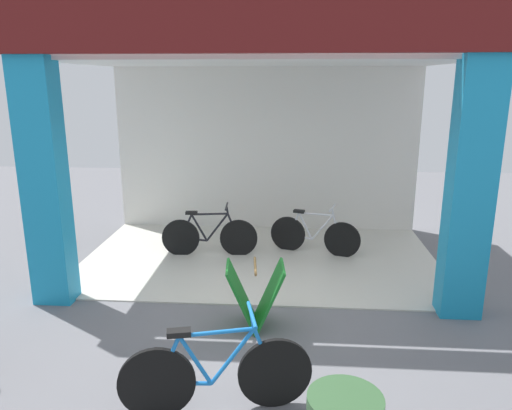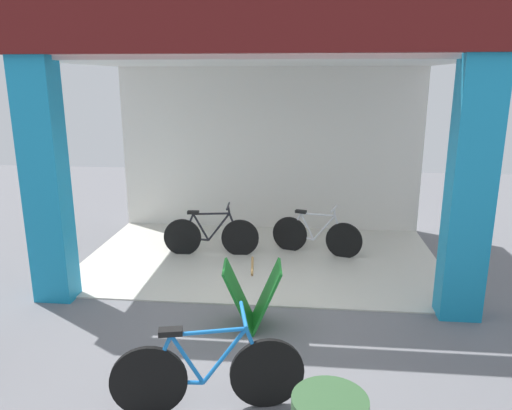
{
  "view_description": "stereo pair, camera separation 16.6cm",
  "coord_description": "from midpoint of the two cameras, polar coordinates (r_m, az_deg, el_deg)",
  "views": [
    {
      "loc": [
        0.49,
        -5.83,
        2.92
      ],
      "look_at": [
        0.0,
        0.88,
        1.15
      ],
      "focal_mm": 34.1,
      "sensor_mm": 36.0,
      "label": 1
    },
    {
      "loc": [
        0.66,
        -5.82,
        2.92
      ],
      "look_at": [
        0.0,
        0.88,
        1.15
      ],
      "focal_mm": 34.1,
      "sensor_mm": 36.0,
      "label": 2
    }
  ],
  "objects": [
    {
      "name": "shop_facade",
      "position": [
        7.67,
        -0.13,
        8.6
      ],
      "size": [
        5.97,
        3.82,
        3.92
      ],
      "color": "beige",
      "rests_on": "ground"
    },
    {
      "name": "bicycle_inside_1",
      "position": [
        8.29,
        6.28,
        -3.5
      ],
      "size": [
        1.5,
        0.52,
        0.85
      ],
      "color": "black",
      "rests_on": "ground"
    },
    {
      "name": "ground_plane",
      "position": [
        6.54,
        -1.32,
        -11.78
      ],
      "size": [
        19.54,
        19.54,
        0.0
      ],
      "primitive_type": "plane",
      "color": "slate",
      "rests_on": "ground"
    },
    {
      "name": "bicycle_parked_0",
      "position": [
        4.56,
        -5.8,
        -19.13
      ],
      "size": [
        1.69,
        0.51,
        0.95
      ],
      "color": "black",
      "rests_on": "ground"
    },
    {
      "name": "sandwich_board_sign",
      "position": [
        5.9,
        -0.91,
        -10.61
      ],
      "size": [
        0.73,
        0.61,
        0.8
      ],
      "color": "#197226",
      "rests_on": "ground"
    },
    {
      "name": "bicycle_inside_0",
      "position": [
        8.19,
        -6.08,
        -3.62
      ],
      "size": [
        1.6,
        0.44,
        0.88
      ],
      "color": "black",
      "rests_on": "ground"
    }
  ]
}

